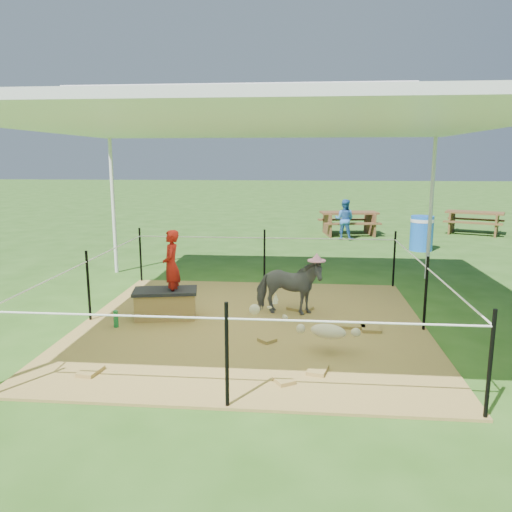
# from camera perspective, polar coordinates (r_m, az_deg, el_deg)

# --- Properties ---
(ground) EXTENTS (90.00, 90.00, 0.00)m
(ground) POSITION_cam_1_polar(r_m,az_deg,el_deg) (6.78, -0.46, -8.05)
(ground) COLOR #2D5919
(ground) RESTS_ON ground
(hay_patch) EXTENTS (4.60, 4.60, 0.03)m
(hay_patch) POSITION_cam_1_polar(r_m,az_deg,el_deg) (6.77, -0.47, -7.93)
(hay_patch) COLOR brown
(hay_patch) RESTS_ON ground
(canopy_tent) EXTENTS (6.30, 6.30, 2.90)m
(canopy_tent) POSITION_cam_1_polar(r_m,az_deg,el_deg) (6.42, -0.50, 15.28)
(canopy_tent) COLOR silver
(canopy_tent) RESTS_ON ground
(rope_fence) EXTENTS (4.54, 4.54, 1.00)m
(rope_fence) POSITION_cam_1_polar(r_m,az_deg,el_deg) (6.60, -0.47, -2.76)
(rope_fence) COLOR black
(rope_fence) RESTS_ON ground
(straw_bale) EXTENTS (0.88, 0.55, 0.36)m
(straw_bale) POSITION_cam_1_polar(r_m,az_deg,el_deg) (7.10, -10.29, -5.56)
(straw_bale) COLOR #A2753B
(straw_bale) RESTS_ON hay_patch
(dark_cloth) EXTENTS (0.94, 0.61, 0.05)m
(dark_cloth) POSITION_cam_1_polar(r_m,az_deg,el_deg) (7.04, -10.35, -3.97)
(dark_cloth) COLOR black
(dark_cloth) RESTS_ON straw_bale
(woman) EXTENTS (0.30, 0.39, 0.98)m
(woman) POSITION_cam_1_polar(r_m,az_deg,el_deg) (6.91, -9.68, -0.26)
(woman) COLOR #A61710
(woman) RESTS_ON straw_bale
(green_bottle) EXTENTS (0.07, 0.07, 0.23)m
(green_bottle) POSITION_cam_1_polar(r_m,az_deg,el_deg) (6.88, -15.72, -6.93)
(green_bottle) COLOR #1B7C37
(green_bottle) RESTS_ON hay_patch
(pony) EXTENTS (0.98, 0.50, 0.80)m
(pony) POSITION_cam_1_polar(r_m,az_deg,el_deg) (7.09, 3.75, -3.56)
(pony) COLOR #47464B
(pony) RESTS_ON hay_patch
(pink_hat) EXTENTS (0.25, 0.25, 0.12)m
(pink_hat) POSITION_cam_1_polar(r_m,az_deg,el_deg) (6.99, 3.80, 0.09)
(pink_hat) COLOR pink
(pink_hat) RESTS_ON pony
(foal) EXTENTS (1.14, 0.85, 0.56)m
(foal) POSITION_cam_1_polar(r_m,az_deg,el_deg) (5.82, 8.27, -8.21)
(foal) COLOR beige
(foal) RESTS_ON hay_patch
(trash_barrel) EXTENTS (0.64, 0.64, 0.85)m
(trash_barrel) POSITION_cam_1_polar(r_m,az_deg,el_deg) (12.83, 18.40, 2.48)
(trash_barrel) COLOR blue
(trash_barrel) RESTS_ON ground
(picnic_table_near) EXTENTS (1.78, 1.40, 0.68)m
(picnic_table_near) POSITION_cam_1_polar(r_m,az_deg,el_deg) (14.98, 10.54, 3.70)
(picnic_table_near) COLOR brown
(picnic_table_near) RESTS_ON ground
(picnic_table_far) EXTENTS (1.93, 1.69, 0.67)m
(picnic_table_far) POSITION_cam_1_polar(r_m,az_deg,el_deg) (16.28, 23.64, 3.51)
(picnic_table_far) COLOR brown
(picnic_table_far) RESTS_ON ground
(distant_person) EXTENTS (0.64, 0.56, 1.12)m
(distant_person) POSITION_cam_1_polar(r_m,az_deg,el_deg) (14.04, 10.06, 4.13)
(distant_person) COLOR #316BBB
(distant_person) RESTS_ON ground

